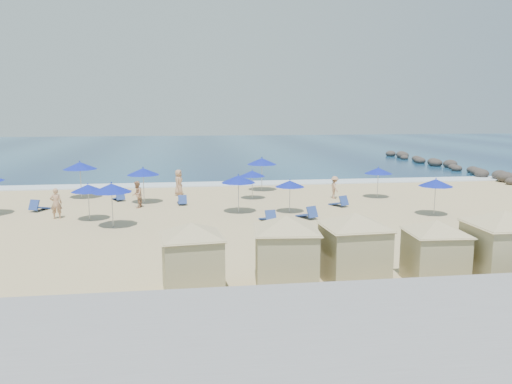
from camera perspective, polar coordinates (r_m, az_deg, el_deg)
ground at (r=26.57m, az=-0.56°, el=-3.99°), size 160.00×160.00×0.00m
ocean at (r=80.93m, az=-5.62°, el=4.99°), size 160.00×80.00×0.06m
surf_line at (r=41.72m, az=-3.32°, el=0.95°), size 160.00×2.50×0.08m
seawall at (r=13.73m, az=6.96°, el=-14.26°), size 160.00×6.10×1.22m
rock_jetty at (r=57.75m, az=20.36°, el=3.04°), size 2.56×26.66×0.96m
trash_bin at (r=21.82m, az=7.94°, el=-5.92°), size 1.01×1.01×0.84m
cabana_0 at (r=17.08m, az=-7.32°, el=-6.41°), size 4.20×4.20×2.65m
cabana_1 at (r=17.36m, az=3.44°, el=-5.76°), size 4.47×4.47×2.82m
cabana_2 at (r=18.12m, az=11.17°, el=-5.26°), size 4.50×4.50×2.83m
cabana_3 at (r=18.86m, az=19.82°, el=-5.57°), size 4.05×4.05×2.55m
cabana_4 at (r=19.68m, az=26.39°, el=-4.70°), size 4.70×4.70×2.95m
umbrella_1 at (r=29.31m, az=-18.65°, el=0.43°), size 1.86×1.86×2.12m
umbrella_2 at (r=36.83m, az=-19.48°, el=2.86°), size 2.34×2.34×2.66m
umbrella_3 at (r=27.13m, az=-16.20°, el=0.45°), size 2.14×2.14×2.43m
umbrella_4 at (r=33.73m, az=-12.78°, el=2.30°), size 2.15×2.15×2.45m
umbrella_5 at (r=29.79m, az=-2.02°, el=1.49°), size 2.08×2.08×2.37m
umbrella_6 at (r=34.51m, az=-0.44°, el=2.13°), size 1.81×1.81×2.06m
umbrella_7 at (r=29.94m, az=3.89°, el=0.95°), size 1.79×1.79×2.04m
umbrella_8 at (r=38.05m, az=0.68°, el=3.53°), size 2.30×2.30×2.62m
umbrella_9 at (r=35.99m, az=13.80°, el=2.38°), size 1.96×1.96×2.23m
umbrella_10 at (r=30.88m, az=19.86°, el=1.01°), size 1.97×1.97×2.25m
beach_chair_0 at (r=33.42m, az=-23.62°, el=-1.55°), size 1.11×1.52×0.76m
beach_chair_1 at (r=35.34m, az=-15.39°, el=-0.57°), size 1.04×1.40×0.71m
beach_chair_2 at (r=33.02m, az=-8.44°, el=-1.03°), size 0.66×1.28×0.68m
beach_chair_3 at (r=27.65m, az=1.43°, el=-2.92°), size 0.86×1.43×0.73m
beach_chair_4 at (r=28.67m, az=5.99°, el=-2.51°), size 1.12×1.52×0.77m
beach_chair_5 at (r=32.53m, az=9.58°, el=-1.18°), size 1.11×1.48×0.75m
beachgoer_0 at (r=30.59m, az=-21.88°, el=-1.21°), size 0.69×0.49×1.76m
beachgoer_1 at (r=32.44m, az=-13.44°, el=-0.27°), size 0.74×0.90×1.71m
beachgoer_2 at (r=35.29m, az=8.98°, el=0.53°), size 0.60×1.03×1.57m
beachgoer_3 at (r=36.65m, az=-8.84°, el=1.09°), size 0.81×1.03×1.87m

